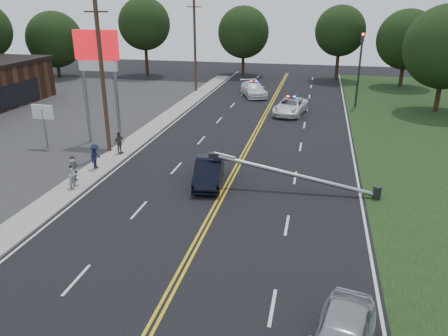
% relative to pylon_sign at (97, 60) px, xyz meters
% --- Properties ---
extents(ground, '(120.00, 120.00, 0.00)m').
position_rel_pylon_sign_xyz_m(ground, '(10.50, -14.00, -6.00)').
color(ground, black).
rests_on(ground, ground).
extents(sidewalk, '(1.80, 70.00, 0.12)m').
position_rel_pylon_sign_xyz_m(sidewalk, '(2.10, -4.00, -5.94)').
color(sidewalk, '#9D998E').
rests_on(sidewalk, ground).
extents(centerline_yellow, '(0.36, 80.00, 0.00)m').
position_rel_pylon_sign_xyz_m(centerline_yellow, '(10.50, -4.00, -5.99)').
color(centerline_yellow, gold).
rests_on(centerline_yellow, ground).
extents(pylon_sign, '(3.20, 0.35, 8.00)m').
position_rel_pylon_sign_xyz_m(pylon_sign, '(0.00, 0.00, 0.00)').
color(pylon_sign, gray).
rests_on(pylon_sign, ground).
extents(small_sign, '(1.60, 0.14, 3.10)m').
position_rel_pylon_sign_xyz_m(small_sign, '(-3.50, -2.00, -3.66)').
color(small_sign, gray).
rests_on(small_sign, ground).
extents(traffic_signal, '(0.28, 0.41, 7.05)m').
position_rel_pylon_sign_xyz_m(traffic_signal, '(18.80, 16.00, -1.79)').
color(traffic_signal, '#2D2D30').
rests_on(traffic_signal, ground).
extents(fallen_streetlight, '(9.36, 0.44, 1.91)m').
position_rel_pylon_sign_xyz_m(fallen_streetlight, '(14.69, -6.00, -5.08)').
color(fallen_streetlight, '#2D2D30').
rests_on(fallen_streetlight, ground).
extents(utility_pole_mid, '(1.60, 0.28, 10.00)m').
position_rel_pylon_sign_xyz_m(utility_pole_mid, '(1.30, -2.00, -0.91)').
color(utility_pole_mid, '#382619').
rests_on(utility_pole_mid, ground).
extents(utility_pole_far, '(1.60, 0.28, 10.00)m').
position_rel_pylon_sign_xyz_m(utility_pole_far, '(1.30, 20.00, -0.91)').
color(utility_pole_far, '#382619').
rests_on(utility_pole_far, ground).
extents(tree_4, '(7.31, 7.31, 8.64)m').
position_rel_pylon_sign_xyz_m(tree_4, '(-19.79, 25.80, -1.01)').
color(tree_4, black).
rests_on(tree_4, ground).
extents(tree_5, '(6.94, 6.94, 10.38)m').
position_rel_pylon_sign_xyz_m(tree_5, '(-8.53, 29.78, 0.90)').
color(tree_5, black).
rests_on(tree_5, ground).
extents(tree_6, '(6.95, 6.95, 9.27)m').
position_rel_pylon_sign_xyz_m(tree_6, '(4.50, 32.97, -0.21)').
color(tree_6, black).
rests_on(tree_6, ground).
extents(tree_7, '(6.37, 6.37, 9.41)m').
position_rel_pylon_sign_xyz_m(tree_7, '(17.24, 31.70, 0.22)').
color(tree_7, black).
rests_on(tree_7, ground).
extents(tree_8, '(6.95, 6.95, 9.03)m').
position_rel_pylon_sign_xyz_m(tree_8, '(24.81, 28.40, -0.45)').
color(tree_8, black).
rests_on(tree_8, ground).
extents(tree_9, '(7.49, 7.49, 9.69)m').
position_rel_pylon_sign_xyz_m(tree_9, '(26.07, 15.43, -0.06)').
color(tree_9, black).
rests_on(tree_9, ground).
extents(crashed_sedan, '(2.21, 4.54, 1.43)m').
position_rel_pylon_sign_xyz_m(crashed_sedan, '(9.39, -5.88, -5.28)').
color(crashed_sedan, black).
rests_on(crashed_sedan, ground).
extents(emergency_a, '(3.27, 5.54, 1.45)m').
position_rel_pylon_sign_xyz_m(emergency_a, '(12.73, 11.65, -5.27)').
color(emergency_a, white).
rests_on(emergency_a, ground).
extents(emergency_b, '(4.03, 5.72, 1.54)m').
position_rel_pylon_sign_xyz_m(emergency_b, '(8.16, 18.89, -5.23)').
color(emergency_b, white).
rests_on(emergency_b, ground).
extents(bystander_a, '(0.47, 0.62, 1.54)m').
position_rel_pylon_sign_xyz_m(bystander_a, '(1.89, -7.49, -5.11)').
color(bystander_a, '#222128').
rests_on(bystander_a, sidewalk).
extents(bystander_b, '(0.64, 0.81, 1.66)m').
position_rel_pylon_sign_xyz_m(bystander_b, '(2.35, -8.26, -5.05)').
color(bystander_b, '#B5B6BA').
rests_on(bystander_b, sidewalk).
extents(bystander_c, '(0.62, 1.03, 1.56)m').
position_rel_pylon_sign_xyz_m(bystander_c, '(2.06, -5.33, -5.10)').
color(bystander_c, '#181B3D').
rests_on(bystander_c, sidewalk).
extents(bystander_d, '(0.64, 0.99, 1.56)m').
position_rel_pylon_sign_xyz_m(bystander_d, '(2.30, -2.45, -5.10)').
color(bystander_d, '#524842').
rests_on(bystander_d, sidewalk).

